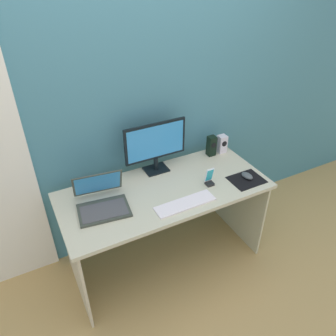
% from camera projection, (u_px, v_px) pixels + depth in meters
% --- Properties ---
extents(ground_plane, '(8.00, 8.00, 0.00)m').
position_uv_depth(ground_plane, '(165.00, 258.00, 2.77)').
color(ground_plane, tan).
extents(wall_back, '(6.00, 0.04, 2.50)m').
position_uv_depth(wall_back, '(138.00, 101.00, 2.39)').
color(wall_back, teal).
rests_on(wall_back, ground_plane).
extents(desk, '(1.52, 0.67, 0.73)m').
position_uv_depth(desk, '(165.00, 205.00, 2.44)').
color(desk, beige).
rests_on(desk, ground_plane).
extents(monitor, '(0.49, 0.14, 0.40)m').
position_uv_depth(monitor, '(156.00, 145.00, 2.44)').
color(monitor, black).
rests_on(monitor, desk).
extents(speaker_right, '(0.07, 0.07, 0.15)m').
position_uv_depth(speaker_right, '(222.00, 144.00, 2.76)').
color(speaker_right, silver).
rests_on(speaker_right, desk).
extents(speaker_near_monitor, '(0.07, 0.06, 0.17)m').
position_uv_depth(speaker_near_monitor, '(211.00, 146.00, 2.71)').
color(speaker_near_monitor, black).
rests_on(speaker_near_monitor, desk).
extents(laptop, '(0.37, 0.37, 0.22)m').
position_uv_depth(laptop, '(102.00, 201.00, 2.18)').
color(laptop, '#383E36').
rests_on(laptop, desk).
extents(keyboard_external, '(0.43, 0.13, 0.01)m').
position_uv_depth(keyboard_external, '(185.00, 204.00, 2.22)').
color(keyboard_external, white).
rests_on(keyboard_external, desk).
extents(mousepad, '(0.25, 0.20, 0.00)m').
position_uv_depth(mousepad, '(246.00, 180.00, 2.46)').
color(mousepad, black).
rests_on(mousepad, desk).
extents(mouse, '(0.07, 0.11, 0.04)m').
position_uv_depth(mouse, '(247.00, 176.00, 2.47)').
color(mouse, '#474F54').
rests_on(mouse, mousepad).
extents(phone_in_dock, '(0.06, 0.06, 0.14)m').
position_uv_depth(phone_in_dock, '(209.00, 179.00, 2.39)').
color(phone_in_dock, black).
rests_on(phone_in_dock, desk).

